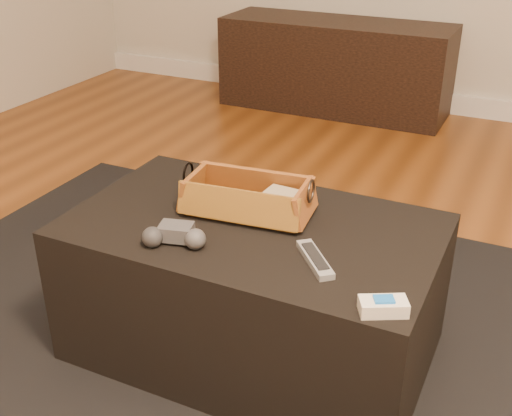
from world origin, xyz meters
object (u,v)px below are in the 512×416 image
at_px(silver_remote, 315,259).
at_px(tv_remote, 240,206).
at_px(wicker_basket, 248,199).
at_px(game_controller, 175,236).
at_px(media_cabinet, 335,66).
at_px(cream_gadget, 383,306).
at_px(ottoman, 253,288).

bearing_deg(silver_remote, tv_remote, 151.62).
height_order(wicker_basket, game_controller, wicker_basket).
height_order(media_cabinet, game_controller, media_cabinet).
bearing_deg(cream_gadget, wicker_basket, 147.71).
bearing_deg(ottoman, tv_remote, 146.63).
relative_size(media_cabinet, wicker_basket, 3.60).
xyz_separation_m(tv_remote, wicker_basket, (0.02, 0.02, 0.02)).
relative_size(media_cabinet, game_controller, 7.91).
relative_size(media_cabinet, ottoman, 1.36).
xyz_separation_m(media_cabinet, wicker_basket, (0.52, -2.25, 0.21)).
height_order(tv_remote, game_controller, game_controller).
height_order(media_cabinet, tv_remote, media_cabinet).
height_order(tv_remote, cream_gadget, cream_gadget).
bearing_deg(game_controller, cream_gadget, -5.63).
relative_size(ottoman, tv_remote, 5.28).
bearing_deg(ottoman, cream_gadget, -29.61).
xyz_separation_m(tv_remote, cream_gadget, (0.49, -0.28, -0.01)).
height_order(wicker_basket, silver_remote, wicker_basket).
height_order(game_controller, cream_gadget, game_controller).
xyz_separation_m(media_cabinet, tv_remote, (0.50, -2.26, 0.19)).
bearing_deg(media_cabinet, silver_remote, -71.97).
xyz_separation_m(ottoman, cream_gadget, (0.43, -0.24, 0.23)).
distance_m(ottoman, game_controller, 0.33).
bearing_deg(media_cabinet, tv_remote, -77.42).
distance_m(game_controller, silver_remote, 0.36).
relative_size(ottoman, cream_gadget, 8.70).
bearing_deg(tv_remote, silver_remote, -40.64).
relative_size(media_cabinet, tv_remote, 7.19).
distance_m(tv_remote, cream_gadget, 0.56).
bearing_deg(game_controller, silver_remote, 11.97).
relative_size(wicker_basket, game_controller, 2.20).
relative_size(game_controller, cream_gadget, 1.50).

